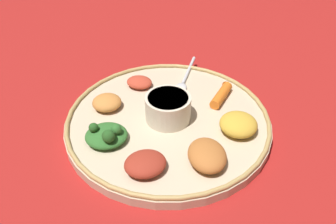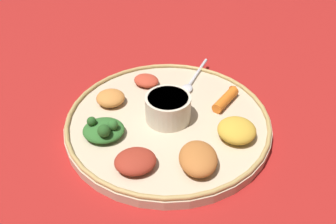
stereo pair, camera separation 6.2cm
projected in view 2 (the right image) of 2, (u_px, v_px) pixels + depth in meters
The scene contains 12 objects.
ground_plane at pixel (168, 126), 0.65m from camera, with size 2.40×2.40×0.00m, color maroon.
platter at pixel (168, 122), 0.64m from camera, with size 0.38×0.38×0.02m, color #C6B293.
platter_rim at pixel (168, 117), 0.63m from camera, with size 0.37×0.37×0.01m, color tan.
center_bowl at pixel (168, 107), 0.62m from camera, with size 0.08×0.08×0.05m.
spoon at pixel (192, 81), 0.72m from camera, with size 0.10×0.13×0.01m.
greens_pile at pixel (104, 129), 0.59m from camera, with size 0.10×0.10×0.04m.
carrot_near_spoon at pixel (227, 98), 0.67m from camera, with size 0.05×0.09×0.02m.
mound_beet at pixel (135, 161), 0.53m from camera, with size 0.07×0.06×0.03m, color maroon.
mound_lentil_yellow at pixel (237, 130), 0.59m from camera, with size 0.07×0.07×0.03m, color gold.
mound_squash at pixel (111, 98), 0.66m from camera, with size 0.06×0.05×0.02m, color #C67A38.
mound_chickpea at pixel (198, 158), 0.53m from camera, with size 0.08×0.06×0.03m, color #B2662D.
mound_berbere_red at pixel (146, 80), 0.72m from camera, with size 0.05×0.04×0.02m, color #B73D28.
Camera 2 is at (-0.41, 0.26, 0.42)m, focal length 36.73 mm.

